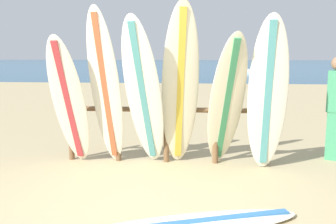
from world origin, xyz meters
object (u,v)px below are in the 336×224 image
Objects in this scene: surfboard_leaning_left at (106,89)px; surfboard_rack at (166,124)px; surfboard_leaning_far_left at (69,102)px; surfboard_leaning_center_right at (226,102)px; surfboard_leaning_right at (268,96)px; small_boat_offshore at (262,71)px; surfboard_leaning_center at (180,87)px; surfboard_leaning_center_left at (144,95)px; beachgoer_standing at (336,104)px.

surfboard_rack is at bearing 20.83° from surfboard_leaning_left.
surfboard_leaning_far_left is (-1.44, -0.40, 0.39)m from surfboard_rack.
surfboard_leaning_left is 1.18× the size of surfboard_leaning_center_right.
surfboard_leaning_right is 0.79× the size of small_boat_offshore.
surfboard_leaning_center_right reaches higher than small_boat_offshore.
surfboard_leaning_center reaches higher than surfboard_leaning_right.
surfboard_leaning_center_left is at bearing -125.21° from surfboard_rack.
beachgoer_standing is (4.16, 0.77, -0.07)m from surfboard_leaning_far_left.
surfboard_leaning_left reaches higher than surfboard_leaning_far_left.
small_boat_offshore is (7.24, 27.62, -0.75)m from surfboard_leaning_far_left.
surfboard_leaning_far_left reaches higher than beachgoer_standing.
surfboard_leaning_center_right is at bearing -18.92° from surfboard_rack.
small_boat_offshore is at bearing 76.37° from surfboard_leaning_left.
surfboard_leaning_far_left is 0.70× the size of small_boat_offshore.
surfboard_leaning_far_left is 4.23m from beachgoer_standing.
surfboard_leaning_right is (1.79, 0.00, 0.01)m from surfboard_leaning_center_left.
small_boat_offshore is (4.30, 27.63, -0.88)m from surfboard_leaning_right.
surfboard_leaning_center_right is 0.60m from surfboard_leaning_right.
surfboard_leaning_center is 28.06m from small_boat_offshore.
surfboard_leaning_center reaches higher than beachgoer_standing.
surfboard_rack is at bearing 15.60° from surfboard_leaning_far_left.
surfboard_leaning_center_left is at bearing -164.23° from surfboard_leaning_center.
surfboard_leaning_far_left is 2.36m from surfboard_leaning_center_right.
surfboard_leaning_center is 1.46× the size of beachgoer_standing.
surfboard_leaning_far_left is 1.15m from surfboard_leaning_center_left.
beachgoer_standing is at bearing 10.47° from surfboard_leaning_far_left.
surfboard_leaning_left is 1.12m from surfboard_leaning_center.
surfboard_leaning_left reaches higher than surfboard_rack.
surfboard_rack reaches higher than small_boat_offshore.
surfboard_leaning_center reaches higher than surfboard_leaning_center_right.
surfboard_leaning_left reaches higher than surfboard_leaning_center_left.
surfboard_leaning_right reaches higher than beachgoer_standing.
surfboard_leaning_center reaches higher than surfboard_leaning_left.
small_boat_offshore is at bearing 77.57° from surfboard_leaning_center_left.
surfboard_leaning_center is at bearing 4.56° from surfboard_leaning_far_left.
surfboard_leaning_center_right is (0.92, -0.32, 0.40)m from surfboard_rack.
surfboard_leaning_right is 1.34× the size of beachgoer_standing.
surfboard_leaning_far_left is 0.59m from surfboard_leaning_left.
small_boat_offshore is at bearing 78.56° from surfboard_leaning_center.
surfboard_leaning_right is at bearing -0.29° from surfboard_leaning_far_left.
surfboard_leaning_right is at bearing -1.91° from surfboard_leaning_left.
surfboard_leaning_left is (0.55, 0.06, 0.20)m from surfboard_leaning_far_left.
surfboard_leaning_center_right is at bearing 2.07° from surfboard_leaning_far_left.
surfboard_leaning_far_left is 0.83× the size of surfboard_leaning_left.
surfboard_rack is 2.77m from beachgoer_standing.
beachgoer_standing is 0.59× the size of small_boat_offshore.
surfboard_rack is at bearing 54.79° from surfboard_leaning_center_left.
surfboard_leaning_center is at bearing 176.01° from surfboard_leaning_center_right.
surfboard_leaning_center_left is (-0.29, -0.42, 0.51)m from surfboard_rack.
surfboard_leaning_right reaches higher than surfboard_leaning_center_left.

